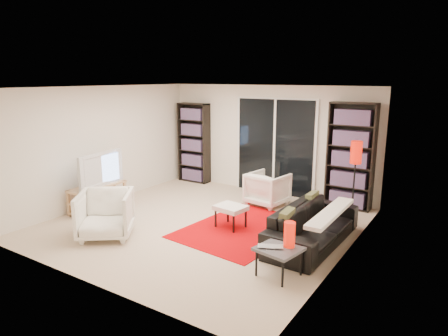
{
  "coord_description": "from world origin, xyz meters",
  "views": [
    {
      "loc": [
        3.97,
        -5.47,
        2.57
      ],
      "look_at": [
        0.25,
        0.3,
        1.0
      ],
      "focal_mm": 32.0,
      "sensor_mm": 36.0,
      "label": 1
    }
  ],
  "objects_px": {
    "sofa": "(313,225)",
    "side_table": "(279,250)",
    "bookshelf_left": "(194,143)",
    "armchair_front": "(105,214)",
    "bookshelf_right": "(351,156)",
    "ottoman": "(231,209)",
    "tv_stand": "(98,197)",
    "armchair_back": "(267,189)",
    "floor_lamp": "(356,160)"
  },
  "relations": [
    {
      "from": "tv_stand",
      "to": "side_table",
      "type": "relative_size",
      "value": 1.95
    },
    {
      "from": "tv_stand",
      "to": "armchair_front",
      "type": "distance_m",
      "value": 1.49
    },
    {
      "from": "tv_stand",
      "to": "sofa",
      "type": "bearing_deg",
      "value": 9.67
    },
    {
      "from": "armchair_back",
      "to": "tv_stand",
      "type": "bearing_deg",
      "value": 46.06
    },
    {
      "from": "ottoman",
      "to": "armchair_back",
      "type": "bearing_deg",
      "value": 91.68
    },
    {
      "from": "armchair_front",
      "to": "tv_stand",
      "type": "bearing_deg",
      "value": 107.83
    },
    {
      "from": "armchair_front",
      "to": "ottoman",
      "type": "distance_m",
      "value": 2.09
    },
    {
      "from": "floor_lamp",
      "to": "bookshelf_left",
      "type": "bearing_deg",
      "value": 169.99
    },
    {
      "from": "bookshelf_left",
      "to": "floor_lamp",
      "type": "relative_size",
      "value": 1.33
    },
    {
      "from": "armchair_back",
      "to": "floor_lamp",
      "type": "bearing_deg",
      "value": -172.04
    },
    {
      "from": "sofa",
      "to": "side_table",
      "type": "bearing_deg",
      "value": -178.25
    },
    {
      "from": "bookshelf_left",
      "to": "armchair_front",
      "type": "distance_m",
      "value": 3.84
    },
    {
      "from": "ottoman",
      "to": "sofa",
      "type": "bearing_deg",
      "value": 4.82
    },
    {
      "from": "floor_lamp",
      "to": "ottoman",
      "type": "bearing_deg",
      "value": -138.36
    },
    {
      "from": "armchair_back",
      "to": "floor_lamp",
      "type": "height_order",
      "value": "floor_lamp"
    },
    {
      "from": "bookshelf_right",
      "to": "floor_lamp",
      "type": "relative_size",
      "value": 1.43
    },
    {
      "from": "bookshelf_left",
      "to": "ottoman",
      "type": "xyz_separation_m",
      "value": [
        2.46,
        -2.22,
        -0.63
      ]
    },
    {
      "from": "ottoman",
      "to": "bookshelf_left",
      "type": "bearing_deg",
      "value": 137.91
    },
    {
      "from": "bookshelf_left",
      "to": "tv_stand",
      "type": "relative_size",
      "value": 1.63
    },
    {
      "from": "sofa",
      "to": "side_table",
      "type": "relative_size",
      "value": 3.39
    },
    {
      "from": "ottoman",
      "to": "side_table",
      "type": "relative_size",
      "value": 0.91
    },
    {
      "from": "sofa",
      "to": "armchair_back",
      "type": "relative_size",
      "value": 2.79
    },
    {
      "from": "bookshelf_right",
      "to": "armchair_front",
      "type": "relative_size",
      "value": 2.48
    },
    {
      "from": "armchair_front",
      "to": "side_table",
      "type": "relative_size",
      "value": 1.38
    },
    {
      "from": "bookshelf_left",
      "to": "side_table",
      "type": "xyz_separation_m",
      "value": [
        3.91,
        -3.35,
        -0.62
      ]
    },
    {
      "from": "ottoman",
      "to": "floor_lamp",
      "type": "distance_m",
      "value": 2.38
    },
    {
      "from": "bookshelf_left",
      "to": "armchair_back",
      "type": "distance_m",
      "value": 2.6
    },
    {
      "from": "bookshelf_right",
      "to": "armchair_back",
      "type": "height_order",
      "value": "bookshelf_right"
    },
    {
      "from": "bookshelf_right",
      "to": "bookshelf_left",
      "type": "bearing_deg",
      "value": 180.0
    },
    {
      "from": "side_table",
      "to": "bookshelf_left",
      "type": "bearing_deg",
      "value": 139.42
    },
    {
      "from": "bookshelf_left",
      "to": "tv_stand",
      "type": "xyz_separation_m",
      "value": [
        -0.26,
        -2.81,
        -0.71
      ]
    },
    {
      "from": "sofa",
      "to": "armchair_front",
      "type": "xyz_separation_m",
      "value": [
        -2.95,
        -1.57,
        0.08
      ]
    },
    {
      "from": "armchair_front",
      "to": "floor_lamp",
      "type": "height_order",
      "value": "floor_lamp"
    },
    {
      "from": "bookshelf_left",
      "to": "armchair_front",
      "type": "height_order",
      "value": "bookshelf_left"
    },
    {
      "from": "sofa",
      "to": "side_table",
      "type": "xyz_separation_m",
      "value": [
        0.0,
        -1.25,
        0.06
      ]
    },
    {
      "from": "ottoman",
      "to": "floor_lamp",
      "type": "xyz_separation_m",
      "value": [
        1.68,
        1.49,
        0.79
      ]
    },
    {
      "from": "armchair_front",
      "to": "ottoman",
      "type": "bearing_deg",
      "value": 7.08
    },
    {
      "from": "bookshelf_left",
      "to": "ottoman",
      "type": "relative_size",
      "value": 3.48
    },
    {
      "from": "bookshelf_left",
      "to": "bookshelf_right",
      "type": "xyz_separation_m",
      "value": [
        3.85,
        -0.0,
        0.07
      ]
    },
    {
      "from": "ottoman",
      "to": "side_table",
      "type": "bearing_deg",
      "value": -37.85
    },
    {
      "from": "armchair_back",
      "to": "bookshelf_right",
      "type": "bearing_deg",
      "value": -145.07
    },
    {
      "from": "floor_lamp",
      "to": "tv_stand",
      "type": "bearing_deg",
      "value": -154.69
    },
    {
      "from": "sofa",
      "to": "armchair_front",
      "type": "bearing_deg",
      "value": 119.67
    },
    {
      "from": "bookshelf_left",
      "to": "armchair_front",
      "type": "relative_size",
      "value": 2.3
    },
    {
      "from": "sofa",
      "to": "armchair_front",
      "type": "distance_m",
      "value": 3.34
    },
    {
      "from": "bookshelf_left",
      "to": "side_table",
      "type": "relative_size",
      "value": 3.18
    },
    {
      "from": "tv_stand",
      "to": "armchair_front",
      "type": "height_order",
      "value": "armchair_front"
    },
    {
      "from": "side_table",
      "to": "bookshelf_right",
      "type": "bearing_deg",
      "value": 90.95
    },
    {
      "from": "bookshelf_right",
      "to": "armchair_front",
      "type": "xyz_separation_m",
      "value": [
        -2.9,
        -3.67,
        -0.67
      ]
    },
    {
      "from": "bookshelf_right",
      "to": "sofa",
      "type": "distance_m",
      "value": 2.23
    }
  ]
}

